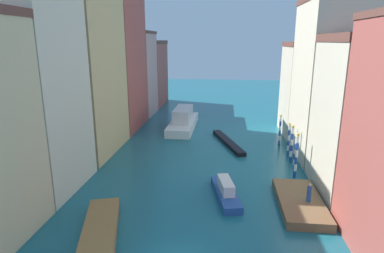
% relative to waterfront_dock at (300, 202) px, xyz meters
% --- Properties ---
extents(ground_plane, '(154.00, 154.00, 0.00)m').
position_rel_waterfront_dock_xyz_m(ground_plane, '(-8.98, 15.36, -0.36)').
color(ground_plane, '#196070').
extents(building_left_1, '(7.58, 8.81, 18.38)m').
position_rel_waterfront_dock_xyz_m(building_left_1, '(-23.75, 1.25, 8.84)').
color(building_left_1, beige).
rests_on(building_left_1, ground).
extents(building_left_2, '(7.58, 11.90, 21.62)m').
position_rel_waterfront_dock_xyz_m(building_left_2, '(-23.75, 11.94, 10.46)').
color(building_left_2, '#DBB77A').
rests_on(building_left_2, ground).
extents(building_left_3, '(7.58, 11.46, 22.14)m').
position_rel_waterfront_dock_xyz_m(building_left_3, '(-23.75, 23.66, 10.72)').
color(building_left_3, '#B25147').
rests_on(building_left_3, ground).
extents(building_left_4, '(7.58, 8.46, 15.28)m').
position_rel_waterfront_dock_xyz_m(building_left_4, '(-23.75, 33.64, 7.29)').
color(building_left_4, tan).
rests_on(building_left_4, ground).
extents(building_left_5, '(7.58, 11.55, 13.64)m').
position_rel_waterfront_dock_xyz_m(building_left_5, '(-23.75, 43.62, 6.47)').
color(building_left_5, '#B25147').
rests_on(building_left_5, ground).
extents(building_right_1, '(7.58, 9.01, 14.17)m').
position_rel_waterfront_dock_xyz_m(building_right_1, '(5.79, 3.20, 6.74)').
color(building_right_1, beige).
rests_on(building_right_1, ground).
extents(building_right_2, '(7.58, 10.55, 18.26)m').
position_rel_waterfront_dock_xyz_m(building_right_2, '(5.79, 13.24, 8.78)').
color(building_right_2, beige).
rests_on(building_right_2, ground).
extents(building_right_3, '(7.58, 9.06, 13.43)m').
position_rel_waterfront_dock_xyz_m(building_right_3, '(5.79, 22.99, 6.37)').
color(building_right_3, beige).
rests_on(building_right_3, ground).
extents(waterfront_dock, '(3.54, 7.92, 0.72)m').
position_rel_waterfront_dock_xyz_m(waterfront_dock, '(0.00, 0.00, 0.00)').
color(waterfront_dock, brown).
rests_on(waterfront_dock, ground).
extents(person_on_dock, '(0.36, 0.36, 1.60)m').
position_rel_waterfront_dock_xyz_m(person_on_dock, '(0.55, -0.49, 1.10)').
color(person_on_dock, '#234C93').
rests_on(person_on_dock, waterfront_dock).
extents(mooring_pole_0, '(0.32, 0.32, 4.78)m').
position_rel_waterfront_dock_xyz_m(mooring_pole_0, '(0.74, 5.96, 2.08)').
color(mooring_pole_0, '#1E479E').
rests_on(mooring_pole_0, ground).
extents(mooring_pole_1, '(0.38, 0.38, 3.92)m').
position_rel_waterfront_dock_xyz_m(mooring_pole_1, '(1.14, 8.18, 1.66)').
color(mooring_pole_1, '#1E479E').
rests_on(mooring_pole_1, ground).
extents(mooring_pole_2, '(0.36, 0.36, 4.43)m').
position_rel_waterfront_dock_xyz_m(mooring_pole_2, '(1.13, 10.49, 1.91)').
color(mooring_pole_2, '#1E479E').
rests_on(mooring_pole_2, ground).
extents(mooring_pole_3, '(0.27, 0.27, 4.16)m').
position_rel_waterfront_dock_xyz_m(mooring_pole_3, '(1.18, 12.62, 1.76)').
color(mooring_pole_3, '#1E479E').
rests_on(mooring_pole_3, ground).
extents(mooring_pole_4, '(0.30, 0.30, 4.21)m').
position_rel_waterfront_dock_xyz_m(mooring_pole_4, '(0.79, 16.75, 1.79)').
color(mooring_pole_4, '#1E479E').
rests_on(mooring_pole_4, ground).
extents(vaporetto_white, '(3.76, 12.54, 3.29)m').
position_rel_waterfront_dock_xyz_m(vaporetto_white, '(-13.18, 24.18, 0.88)').
color(vaporetto_white, white).
rests_on(vaporetto_white, ground).
extents(gondola_black, '(4.47, 10.37, 0.53)m').
position_rel_waterfront_dock_xyz_m(gondola_black, '(-6.03, 16.57, -0.10)').
color(gondola_black, black).
rests_on(gondola_black, ground).
extents(motorboat_0, '(2.93, 6.70, 1.62)m').
position_rel_waterfront_dock_xyz_m(motorboat_0, '(-6.26, 1.01, 0.22)').
color(motorboat_0, '#234C93').
rests_on(motorboat_0, ground).
extents(motorboat_1, '(4.39, 8.33, 0.80)m').
position_rel_waterfront_dock_xyz_m(motorboat_1, '(-15.22, -5.78, 0.04)').
color(motorboat_1, olive).
rests_on(motorboat_1, ground).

